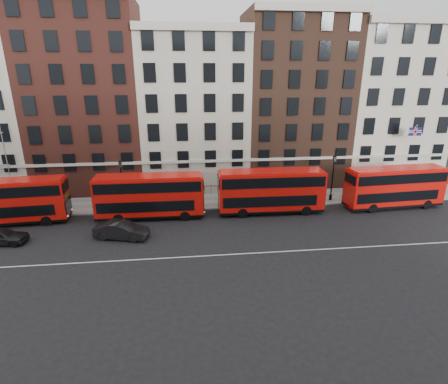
{
  "coord_description": "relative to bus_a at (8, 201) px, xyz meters",
  "views": [
    {
      "loc": [
        -1.32,
        -27.11,
        14.24
      ],
      "look_at": [
        2.3,
        5.0,
        3.0
      ],
      "focal_mm": 28.0,
      "sensor_mm": 36.0,
      "label": 1
    }
  ],
  "objects": [
    {
      "name": "iron_railings",
      "position": [
        18.47,
        6.22,
        -1.75
      ],
      "size": [
        6.6,
        0.06,
        1.0
      ],
      "primitive_type": null,
      "color": "black",
      "rests_on": "pavement"
    },
    {
      "name": "car_front",
      "position": [
        11.21,
        -4.45,
        -1.61
      ],
      "size": [
        5.07,
        2.77,
        1.58
      ],
      "primitive_type": "imported",
      "rotation": [
        0.0,
        0.0,
        1.33
      ],
      "color": "black",
      "rests_on": "ground"
    },
    {
      "name": "bus_b",
      "position": [
        13.39,
        0.0,
        0.02
      ],
      "size": [
        10.78,
        2.73,
        4.51
      ],
      "rotation": [
        0.0,
        0.0,
        -0.01
      ],
      "color": "red",
      "rests_on": "ground"
    },
    {
      "name": "car_rear",
      "position": [
        1.03,
        -4.37,
        -1.66
      ],
      "size": [
        4.41,
        1.99,
        1.47
      ],
      "primitive_type": "imported",
      "rotation": [
        0.0,
        0.0,
        1.51
      ],
      "color": "black",
      "rests_on": "ground"
    },
    {
      "name": "lamp_post_right",
      "position": [
        33.58,
        2.55,
        0.68
      ],
      "size": [
        0.44,
        0.44,
        5.33
      ],
      "color": "black",
      "rests_on": "pavement"
    },
    {
      "name": "building_terrace",
      "position": [
        18.16,
        11.4,
        7.84
      ],
      "size": [
        64.0,
        11.95,
        22.0
      ],
      "color": "#B1AB99",
      "rests_on": "ground"
    },
    {
      "name": "road_centre_line",
      "position": [
        18.47,
        -8.48,
        -2.39
      ],
      "size": [
        70.0,
        0.12,
        0.01
      ],
      "primitive_type": "cube",
      "color": "white",
      "rests_on": "ground"
    },
    {
      "name": "pavement",
      "position": [
        18.47,
        4.02,
        -2.32
      ],
      "size": [
        80.0,
        5.0,
        0.15
      ],
      "primitive_type": "cube",
      "color": "gray",
      "rests_on": "ground"
    },
    {
      "name": "bus_d",
      "position": [
        39.51,
        0.0,
        0.02
      ],
      "size": [
        10.86,
        3.29,
        4.5
      ],
      "rotation": [
        0.0,
        0.0,
        0.07
      ],
      "color": "red",
      "rests_on": "ground"
    },
    {
      "name": "ground",
      "position": [
        18.47,
        -6.48,
        -2.4
      ],
      "size": [
        120.0,
        120.0,
        0.0
      ],
      "primitive_type": "plane",
      "color": "black",
      "rests_on": "ground"
    },
    {
      "name": "kerb",
      "position": [
        18.47,
        1.52,
        -2.32
      ],
      "size": [
        80.0,
        0.3,
        0.16
      ],
      "primitive_type": "cube",
      "color": "gray",
      "rests_on": "ground"
    },
    {
      "name": "bus_c",
      "position": [
        25.82,
        0.0,
        0.08
      ],
      "size": [
        11.03,
        2.81,
        4.62
      ],
      "rotation": [
        0.0,
        0.0,
        -0.01
      ],
      "color": "red",
      "rests_on": "ground"
    },
    {
      "name": "bus_a",
      "position": [
        0.0,
        0.0,
        0.0
      ],
      "size": [
        10.81,
        3.34,
        4.47
      ],
      "rotation": [
        0.0,
        0.0,
        0.07
      ],
      "color": "red",
      "rests_on": "ground"
    },
    {
      "name": "traffic_light",
      "position": [
        39.49,
        1.62,
        0.05
      ],
      "size": [
        0.25,
        0.45,
        3.27
      ],
      "color": "black",
      "rests_on": "pavement"
    },
    {
      "name": "lamp_post_left",
      "position": [
        10.32,
        2.78,
        0.68
      ],
      "size": [
        0.44,
        0.44,
        5.33
      ],
      "color": "black",
      "rests_on": "pavement"
    }
  ]
}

